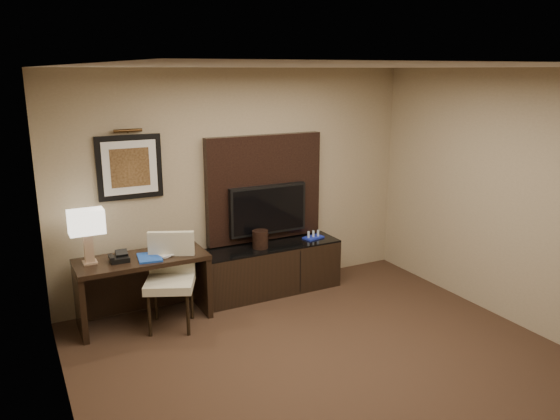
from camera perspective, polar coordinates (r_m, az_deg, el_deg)
floor at (r=5.06m, az=7.80°, el=-17.74°), size 4.50×5.00×0.01m
ceiling at (r=4.28m, az=9.08°, el=14.58°), size 4.50×5.00×0.01m
wall_back at (r=6.61m, az=-4.24°, el=2.84°), size 4.50×0.01×2.70m
wall_left at (r=3.72m, az=-21.41°, el=-7.51°), size 0.01×5.00×2.70m
wall_right at (r=6.04m, az=26.08°, el=0.27°), size 0.01×5.00×2.70m
desk at (r=6.15m, az=-14.06°, el=-8.06°), size 1.38×0.60×0.74m
credenza at (r=6.74m, az=-1.06°, el=-6.16°), size 1.76×0.51×0.61m
tv_wall_panel at (r=6.69m, az=-1.66°, el=2.32°), size 1.50×0.12×1.30m
tv at (r=6.66m, az=-1.27°, el=0.06°), size 1.00×0.08×0.60m
artwork at (r=6.15m, az=-15.44°, el=4.33°), size 0.70×0.04×0.70m
picture_light at (r=6.06m, az=-15.62°, el=8.00°), size 0.04×0.04×0.30m
desk_chair at (r=5.89m, az=-11.43°, el=-7.42°), size 0.68×0.72×1.02m
table_lamp at (r=5.91m, az=-19.46°, el=-2.72°), size 0.36×0.24×0.56m
desk_phone at (r=5.94m, az=-16.44°, el=-4.73°), size 0.20×0.18×0.10m
blue_folder at (r=5.96m, az=-13.47°, el=-4.84°), size 0.28×0.35×0.02m
book at (r=5.96m, az=-12.74°, el=-3.74°), size 0.17×0.07×0.23m
ice_bucket at (r=6.52m, az=-2.08°, el=-3.08°), size 0.20×0.20×0.21m
minibar_tray at (r=6.91m, az=3.50°, el=-2.61°), size 0.28×0.21×0.09m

